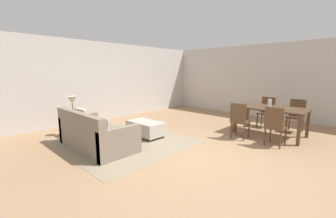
% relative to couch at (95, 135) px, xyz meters
% --- Properties ---
extents(ground_plane, '(10.80, 10.80, 0.00)m').
position_rel_couch_xyz_m(ground_plane, '(1.95, 1.11, -0.29)').
color(ground_plane, '#9E7A56').
extents(wall_back, '(9.00, 0.12, 2.70)m').
position_rel_couch_xyz_m(wall_back, '(1.95, 6.11, 1.06)').
color(wall_back, beige).
rests_on(wall_back, ground_plane).
extents(wall_left, '(0.12, 11.00, 2.70)m').
position_rel_couch_xyz_m(wall_left, '(-2.55, 1.61, 1.06)').
color(wall_left, beige).
rests_on(wall_left, ground_plane).
extents(area_rug, '(3.00, 2.80, 0.01)m').
position_rel_couch_xyz_m(area_rug, '(0.07, 0.70, -0.29)').
color(area_rug, gray).
rests_on(area_rug, ground_plane).
extents(couch, '(1.94, 0.96, 0.86)m').
position_rel_couch_xyz_m(couch, '(0.00, 0.00, 0.00)').
color(couch, gray).
rests_on(couch, ground_plane).
extents(ottoman_table, '(0.98, 0.55, 0.40)m').
position_rel_couch_xyz_m(ottoman_table, '(0.14, 1.34, -0.06)').
color(ottoman_table, '#B7AD9E').
rests_on(ottoman_table, ground_plane).
extents(side_table, '(0.40, 0.40, 0.54)m').
position_rel_couch_xyz_m(side_table, '(-1.27, 0.06, 0.14)').
color(side_table, brown).
rests_on(side_table, ground_plane).
extents(table_lamp, '(0.26, 0.26, 0.52)m').
position_rel_couch_xyz_m(table_lamp, '(-1.27, 0.06, 0.66)').
color(table_lamp, brown).
rests_on(table_lamp, side_table).
extents(dining_table, '(1.72, 1.00, 0.76)m').
position_rel_couch_xyz_m(dining_table, '(2.46, 3.76, 0.39)').
color(dining_table, '#513823').
rests_on(dining_table, ground_plane).
extents(dining_chair_near_left, '(0.42, 0.42, 0.92)m').
position_rel_couch_xyz_m(dining_chair_near_left, '(2.01, 2.87, 0.23)').
color(dining_chair_near_left, '#513823').
rests_on(dining_chair_near_left, ground_plane).
extents(dining_chair_near_right, '(0.41, 0.41, 0.92)m').
position_rel_couch_xyz_m(dining_chair_near_right, '(2.86, 2.88, 0.23)').
color(dining_chair_near_right, '#513823').
rests_on(dining_chair_near_right, ground_plane).
extents(dining_chair_far_left, '(0.41, 0.41, 0.92)m').
position_rel_couch_xyz_m(dining_chair_far_left, '(2.06, 4.64, 0.23)').
color(dining_chair_far_left, '#513823').
rests_on(dining_chair_far_left, ground_plane).
extents(dining_chair_far_right, '(0.41, 0.41, 0.92)m').
position_rel_couch_xyz_m(dining_chair_far_right, '(2.87, 4.63, 0.23)').
color(dining_chair_far_right, '#513823').
rests_on(dining_chair_far_right, ground_plane).
extents(vase_centerpiece, '(0.10, 0.10, 0.22)m').
position_rel_couch_xyz_m(vase_centerpiece, '(2.43, 3.71, 0.58)').
color(vase_centerpiece, silver).
rests_on(vase_centerpiece, dining_table).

